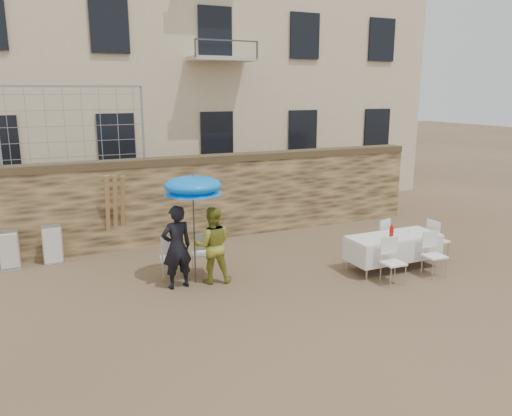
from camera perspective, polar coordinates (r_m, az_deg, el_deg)
name	(u,v)px	position (r m, az deg, el deg)	size (l,w,h in m)	color
ground	(286,310)	(9.31, 3.40, -11.52)	(80.00, 80.00, 0.00)	brown
stone_wall	(199,198)	(13.38, -6.51, 1.09)	(13.00, 0.50, 2.20)	brown
chain_link_fence	(74,126)	(12.53, -20.08, 8.81)	(3.20, 0.06, 1.80)	gray
man_suit	(177,247)	(10.11, -9.05, -4.43)	(0.62, 0.41, 1.71)	black
woman_dress	(212,245)	(10.33, -5.02, -4.24)	(0.78, 0.61, 1.60)	gold
umbrella	(193,189)	(10.03, -7.23, 2.22)	(1.21, 1.21, 2.11)	#3F3F44
couple_chair_left	(170,257)	(10.73, -9.76, -5.52)	(0.48, 0.48, 0.96)	white
couple_chair_right	(202,252)	(10.91, -6.19, -5.08)	(0.48, 0.48, 0.96)	white
banquet_table	(394,237)	(11.49, 15.47, -3.24)	(2.10, 0.85, 0.78)	silver
soda_bottle	(391,232)	(11.21, 15.22, -2.71)	(0.09, 0.09, 0.26)	red
table_chair_front_left	(394,262)	(10.65, 15.45, -5.96)	(0.48, 0.48, 0.96)	white
table_chair_front_right	(435,255)	(11.36, 19.75, -5.06)	(0.48, 0.48, 0.96)	white
table_chair_back	(378,238)	(12.28, 13.75, -3.30)	(0.48, 0.48, 0.96)	white
table_chair_side	(438,239)	(12.55, 20.05, -3.38)	(0.48, 0.48, 0.96)	white
chair_stack_left	(9,248)	(12.55, -26.36, -4.07)	(0.46, 0.47, 0.92)	white
chair_stack_right	(52,243)	(12.54, -22.26, -3.69)	(0.46, 0.40, 0.92)	white
wood_planks	(120,213)	(12.60, -15.23, -0.52)	(0.70, 0.20, 2.00)	#A37749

